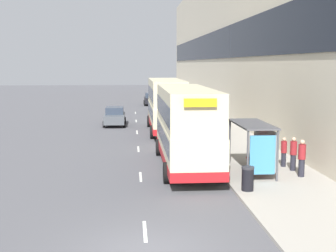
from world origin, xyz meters
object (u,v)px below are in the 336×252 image
object	(u,v)px
double_decker_bus_ahead	(166,105)
car_2	(115,116)
bus_shelter	(257,139)
double_decker_bus_near	(186,126)
litter_bin	(248,178)
car_1	(151,99)
pedestrian_2	(302,158)
pedestrian_at_shelter	(293,153)
car_0	(161,105)
pedestrian_1	(284,152)

from	to	relation	value
double_decker_bus_ahead	car_2	bearing A→B (deg)	132.70
bus_shelter	double_decker_bus_ahead	bearing A→B (deg)	102.57
double_decker_bus_near	litter_bin	distance (m)	5.88
bus_shelter	car_1	world-z (taller)	bus_shelter
pedestrian_2	litter_bin	world-z (taller)	pedestrian_2
pedestrian_at_shelter	double_decker_bus_ahead	bearing A→B (deg)	110.19
car_1	double_decker_bus_near	bearing A→B (deg)	-89.60
car_0	double_decker_bus_near	bearing A→B (deg)	-90.96
car_0	car_2	distance (m)	11.81
double_decker_bus_near	car_2	world-z (taller)	double_decker_bus_near
double_decker_bus_ahead	pedestrian_1	world-z (taller)	double_decker_bus_ahead
double_decker_bus_near	bus_shelter	bearing A→B (deg)	-33.18
car_2	litter_bin	bearing A→B (deg)	105.77
car_2	double_decker_bus_ahead	bearing A→B (deg)	132.70
car_2	pedestrian_1	bearing A→B (deg)	117.34
double_decker_bus_near	car_0	world-z (taller)	double_decker_bus_near
pedestrian_at_shelter	pedestrian_1	world-z (taller)	pedestrian_at_shelter
bus_shelter	litter_bin	distance (m)	3.55
double_decker_bus_ahead	litter_bin	xyz separation A→B (m)	(2.18, -18.39, -1.61)
car_2	litter_bin	xyz separation A→B (m)	(6.52, -23.08, -0.16)
car_0	car_1	xyz separation A→B (m)	(-0.75, 9.96, -0.04)
bus_shelter	car_0	size ratio (longest dim) A/B	1.03
pedestrian_1	car_0	bearing A→B (deg)	99.06
car_2	pedestrian_1	xyz separation A→B (m)	(9.59, -18.56, 0.11)
double_decker_bus_near	pedestrian_2	bearing A→B (deg)	-29.41
car_1	pedestrian_2	distance (m)	41.88
car_1	pedestrian_2	size ratio (longest dim) A/B	2.19
bus_shelter	pedestrian_1	distance (m)	2.51
car_0	bus_shelter	bearing A→B (deg)	-84.76
car_0	pedestrian_1	xyz separation A→B (m)	(4.67, -29.29, 0.07)
car_1	pedestrian_2	bearing A→B (deg)	-82.37
double_decker_bus_ahead	car_1	world-z (taller)	double_decker_bus_ahead
double_decker_bus_ahead	pedestrian_2	world-z (taller)	double_decker_bus_ahead
bus_shelter	pedestrian_1	size ratio (longest dim) A/B	2.68
car_2	pedestrian_2	size ratio (longest dim) A/B	2.46
car_0	pedestrian_at_shelter	bearing A→B (deg)	-80.88
car_0	pedestrian_at_shelter	world-z (taller)	pedestrian_at_shelter
bus_shelter	pedestrian_2	size ratio (longest dim) A/B	2.31
car_1	pedestrian_1	size ratio (longest dim) A/B	2.54
car_2	pedestrian_1	distance (m)	20.89
car_2	pedestrian_2	xyz separation A→B (m)	(9.74, -20.81, 0.24)
pedestrian_1	pedestrian_2	size ratio (longest dim) A/B	0.86
pedestrian_at_shelter	double_decker_bus_near	bearing A→B (deg)	162.52
car_1	car_2	bearing A→B (deg)	-101.41
pedestrian_2	double_decker_bus_ahead	bearing A→B (deg)	108.54
car_1	pedestrian_at_shelter	size ratio (longest dim) A/B	2.29
double_decker_bus_ahead	litter_bin	bearing A→B (deg)	-83.23
car_1	pedestrian_1	world-z (taller)	pedestrian_1
pedestrian_2	double_decker_bus_near	bearing A→B (deg)	150.59
pedestrian_at_shelter	car_0	bearing A→B (deg)	99.12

